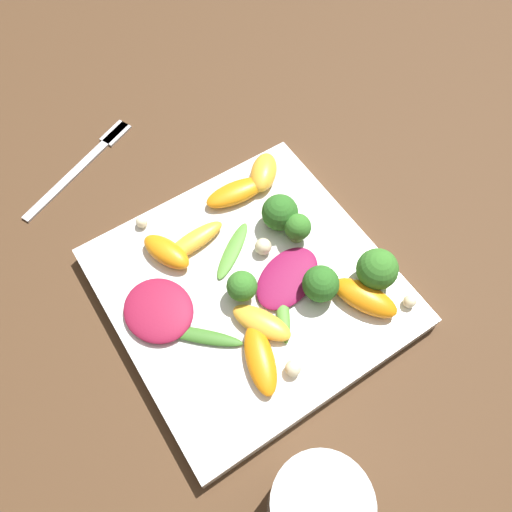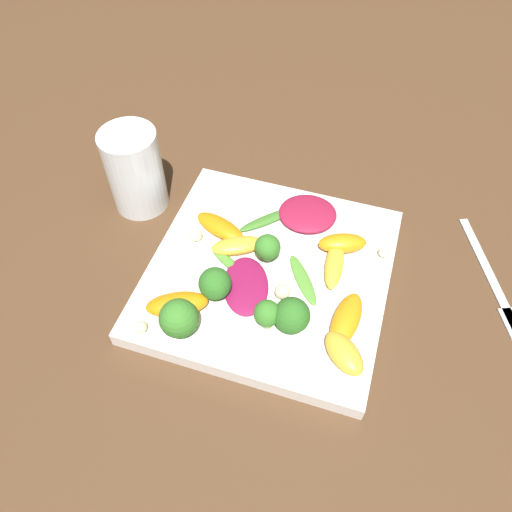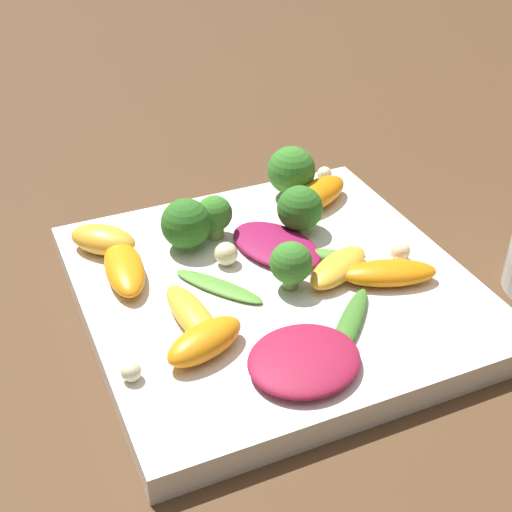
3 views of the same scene
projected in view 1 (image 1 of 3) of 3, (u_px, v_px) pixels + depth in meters
ground_plane at (250, 292)px, 0.56m from camera, size 2.40×2.40×0.00m
plate at (250, 288)px, 0.55m from camera, size 0.29×0.29×0.02m
drinking_glass at (315, 508)px, 0.40m from camera, size 0.08×0.08×0.12m
fork at (89, 157)px, 0.64m from camera, size 0.18×0.09×0.01m
radicchio_leaf_0 at (287, 278)px, 0.54m from camera, size 0.10×0.08×0.01m
radicchio_leaf_1 at (158, 310)px, 0.52m from camera, size 0.08×0.09×0.01m
orange_segment_0 at (194, 241)px, 0.55m from camera, size 0.08×0.03×0.02m
orange_segment_1 at (260, 360)px, 0.49m from camera, size 0.05×0.08×0.02m
orange_segment_2 at (264, 172)px, 0.60m from camera, size 0.06×0.06×0.02m
orange_segment_3 at (236, 192)px, 0.58m from camera, size 0.08×0.04×0.02m
orange_segment_4 at (365, 298)px, 0.52m from camera, size 0.06×0.08×0.02m
orange_segment_5 at (166, 252)px, 0.54m from camera, size 0.05×0.07×0.02m
orange_segment_6 at (262, 323)px, 0.51m from camera, size 0.06×0.07×0.02m
broccoli_floret_0 at (242, 286)px, 0.51m from camera, size 0.03×0.03×0.04m
broccoli_floret_1 at (298, 228)px, 0.55m from camera, size 0.03×0.03×0.04m
broccoli_floret_2 at (321, 284)px, 0.51m from camera, size 0.04×0.04×0.04m
broccoli_floret_3 at (280, 213)px, 0.56m from camera, size 0.04×0.04×0.04m
broccoli_floret_4 at (377, 269)px, 0.52m from camera, size 0.04×0.04×0.05m
arugula_sprig_0 at (200, 336)px, 0.51m from camera, size 0.07×0.07×0.01m
arugula_sprig_1 at (233, 250)px, 0.55m from camera, size 0.07×0.06×0.00m
arugula_sprig_2 at (283, 310)px, 0.52m from camera, size 0.05×0.07×0.01m
macadamia_nut_0 at (293, 368)px, 0.48m from camera, size 0.02×0.02×0.02m
macadamia_nut_1 at (263, 247)px, 0.55m from camera, size 0.02×0.02×0.02m
macadamia_nut_2 at (410, 301)px, 0.52m from camera, size 0.01×0.01×0.01m
macadamia_nut_3 at (142, 222)px, 0.57m from camera, size 0.01×0.01×0.01m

